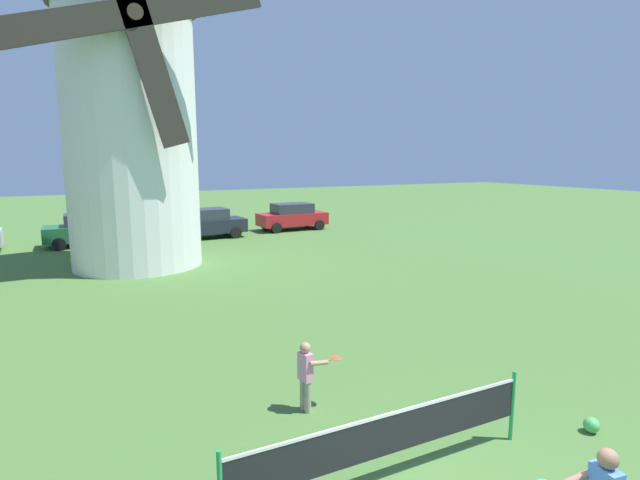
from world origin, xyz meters
TOP-DOWN VIEW (x-y plane):
  - windmill at (-1.34, 17.19)m, footprint 8.59×5.61m
  - tennis_net at (-0.18, 1.53)m, footprint 4.57×0.06m
  - player_far at (-0.32, 3.74)m, footprint 0.76×0.40m
  - stray_ball at (3.36, 1.09)m, footprint 0.24×0.24m
  - parked_car_green at (-2.74, 22.98)m, footprint 4.33×1.92m
  - parked_car_black at (2.62, 22.65)m, footprint 4.35×2.02m
  - parked_car_red at (8.04, 23.38)m, footprint 4.03×1.92m

SIDE VIEW (x-z plane):
  - stray_ball at x=3.36m, z-range 0.00..0.24m
  - tennis_net at x=-0.18m, z-range 0.13..1.23m
  - player_far at x=-0.32m, z-range 0.08..1.30m
  - parked_car_red at x=8.04m, z-range 0.03..1.59m
  - parked_car_black at x=2.62m, z-range 0.03..1.59m
  - parked_car_green at x=-2.74m, z-range 0.03..1.59m
  - windmill at x=-1.34m, z-range -0.24..12.89m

